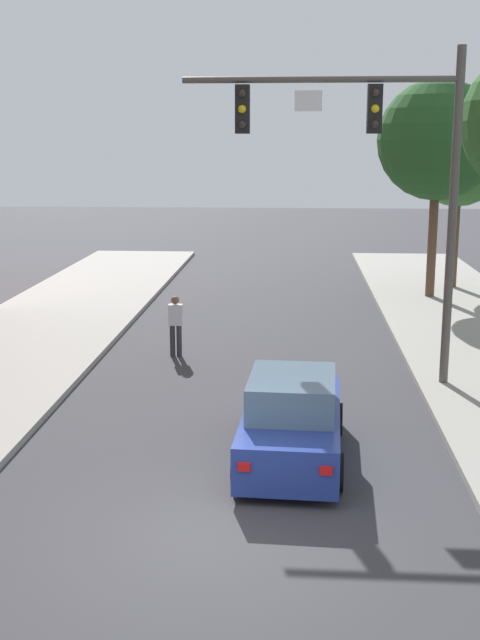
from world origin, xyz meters
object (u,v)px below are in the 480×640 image
(street_tree_third, at_px, (437,140))
(street_tree_farthest, at_px, (459,158))
(car_lead_blue, at_px, (292,421))
(pedestrian_crossing_road, at_px, (176,323))
(traffic_signal_mast, at_px, (378,156))

(street_tree_third, height_order, street_tree_farthest, street_tree_third)
(car_lead_blue, height_order, street_tree_third, street_tree_third)
(pedestrian_crossing_road, height_order, street_tree_farthest, street_tree_farthest)
(car_lead_blue, bearing_deg, street_tree_farthest, 70.77)
(street_tree_third, bearing_deg, car_lead_blue, -107.70)
(traffic_signal_mast, distance_m, street_tree_third, 11.30)
(street_tree_third, bearing_deg, pedestrian_crossing_road, -133.80)
(pedestrian_crossing_road, bearing_deg, street_tree_farthest, 48.61)
(car_lead_blue, distance_m, street_tree_farthest, 19.02)
(traffic_signal_mast, bearing_deg, pedestrian_crossing_road, 153.58)
(car_lead_blue, relative_size, pedestrian_crossing_road, 2.63)
(traffic_signal_mast, height_order, pedestrian_crossing_road, traffic_signal_mast)
(street_tree_third, distance_m, street_tree_farthest, 2.48)
(traffic_signal_mast, xyz_separation_m, pedestrian_crossing_road, (-4.94, 2.45, -4.41))
(street_tree_third, xyz_separation_m, street_tree_farthest, (1.18, 2.08, -0.63))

